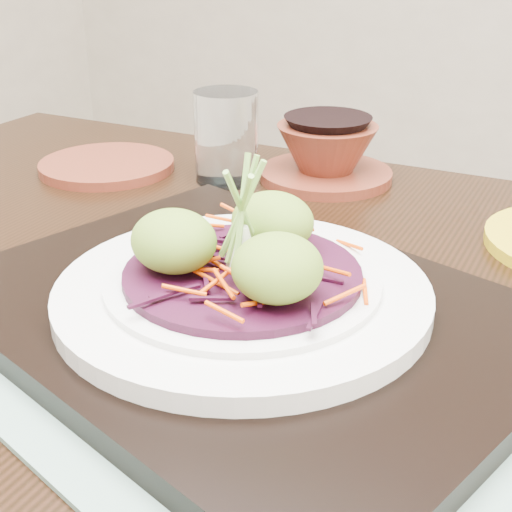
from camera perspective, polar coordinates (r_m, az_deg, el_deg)
The scene contains 11 objects.
dining_table at distance 0.68m, azimuth -1.03°, elevation -10.02°, with size 1.27×0.90×0.76m.
placemat at distance 0.57m, azimuth -1.05°, elevation -5.65°, with size 0.51×0.40×0.00m, color gray.
serving_tray at distance 0.56m, azimuth -1.06°, elevation -4.57°, with size 0.45×0.33×0.02m, color black.
white_plate at distance 0.55m, azimuth -1.07°, elevation -2.79°, with size 0.29×0.29×0.02m.
cabbage_bed at distance 0.54m, azimuth -1.09°, elevation -1.43°, with size 0.18×0.18×0.01m, color #360A1F.
carrot_julienne at distance 0.54m, azimuth -1.09°, elevation -0.58°, with size 0.22×0.22×0.01m, color #DA4103, non-canonical shape.
guacamole_scoops at distance 0.53m, azimuth -1.15°, elevation 1.03°, with size 0.16×0.14×0.05m.
scallion_garnish at distance 0.52m, azimuth -1.13°, elevation 3.26°, with size 0.07×0.07×0.10m, color #76AC44, non-canonical shape.
terracotta_side_plate at distance 0.95m, azimuth -11.83°, elevation 7.11°, with size 0.17×0.17×0.01m, color #5B2215.
water_glass at distance 0.88m, azimuth -2.38°, elevation 9.49°, with size 0.08×0.08×0.11m, color white.
terracotta_bowl_set at distance 0.89m, azimuth 5.65°, elevation 8.01°, with size 0.20×0.20×0.07m.
Camera 1 is at (0.31, -0.39, 1.05)m, focal length 50.00 mm.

